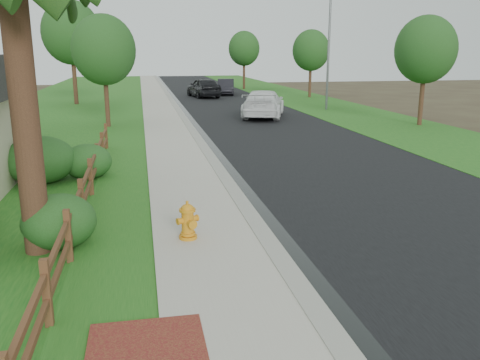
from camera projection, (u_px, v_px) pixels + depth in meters
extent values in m
plane|color=#382B1E|center=(291.00, 318.00, 7.83)|extent=(120.00, 120.00, 0.00)
cube|color=black|center=(223.00, 101.00, 41.98)|extent=(8.00, 90.00, 0.02)
cube|color=gray|center=(172.00, 101.00, 41.19)|extent=(0.40, 90.00, 0.12)
cube|color=black|center=(177.00, 102.00, 41.26)|extent=(0.50, 90.00, 0.00)
cube|color=#ADA597|center=(156.00, 102.00, 40.95)|extent=(2.20, 90.00, 0.10)
cube|color=#185418|center=(132.00, 102.00, 40.60)|extent=(1.60, 90.00, 0.06)
cube|color=#185418|center=(64.00, 104.00, 39.64)|extent=(9.00, 90.00, 0.04)
cube|color=#185418|center=(303.00, 99.00, 43.25)|extent=(6.00, 90.00, 0.04)
cube|color=#53381B|center=(47.00, 294.00, 7.40)|extent=(0.12, 0.12, 1.10)
cube|color=#53381B|center=(68.00, 237.00, 9.69)|extent=(0.12, 0.12, 1.10)
cube|color=#53381B|center=(82.00, 202.00, 11.97)|extent=(0.12, 0.12, 1.10)
cube|color=#53381B|center=(91.00, 178.00, 14.25)|extent=(0.12, 0.12, 1.10)
cube|color=#53381B|center=(97.00, 160.00, 16.54)|extent=(0.12, 0.12, 1.10)
cube|color=#53381B|center=(102.00, 147.00, 18.82)|extent=(0.12, 0.12, 1.10)
cube|color=#53381B|center=(106.00, 137.00, 21.10)|extent=(0.12, 0.12, 1.10)
cube|color=#53381B|center=(31.00, 346.00, 6.29)|extent=(0.08, 2.35, 0.10)
cube|color=#53381B|center=(28.00, 317.00, 6.19)|extent=(0.08, 2.35, 0.10)
cube|color=#53381B|center=(60.00, 267.00, 8.57)|extent=(0.08, 2.35, 0.10)
cube|color=#53381B|center=(57.00, 245.00, 8.47)|extent=(0.08, 2.35, 0.10)
cube|color=#53381B|center=(76.00, 222.00, 10.85)|extent=(0.08, 2.35, 0.10)
cube|color=#53381B|center=(75.00, 204.00, 10.76)|extent=(0.08, 2.35, 0.10)
cube|color=#53381B|center=(87.00, 192.00, 13.14)|extent=(0.08, 2.35, 0.10)
cube|color=#53381B|center=(86.00, 177.00, 13.04)|extent=(0.08, 2.35, 0.10)
cube|color=#53381B|center=(95.00, 171.00, 15.42)|extent=(0.08, 2.35, 0.10)
cube|color=#53381B|center=(94.00, 159.00, 15.32)|extent=(0.08, 2.35, 0.10)
cube|color=#53381B|center=(100.00, 156.00, 17.70)|extent=(0.08, 2.35, 0.10)
cube|color=#53381B|center=(99.00, 145.00, 17.61)|extent=(0.08, 2.35, 0.10)
cube|color=#53381B|center=(105.00, 144.00, 19.99)|extent=(0.08, 2.35, 0.10)
cube|color=#53381B|center=(104.00, 134.00, 19.89)|extent=(0.08, 2.35, 0.10)
cylinder|color=#3B2418|center=(25.00, 118.00, 9.68)|extent=(0.52, 0.52, 5.50)
cylinder|color=#C57617|center=(188.00, 237.00, 10.88)|extent=(0.39, 0.39, 0.07)
cylinder|color=#C57617|center=(188.00, 223.00, 10.80)|extent=(0.26, 0.26, 0.59)
cylinder|color=#C57617|center=(188.00, 233.00, 10.86)|extent=(0.32, 0.32, 0.06)
cylinder|color=#C57617|center=(187.00, 210.00, 10.73)|extent=(0.35, 0.35, 0.06)
ellipsoid|color=#C57617|center=(187.00, 209.00, 10.72)|extent=(0.28, 0.28, 0.21)
cylinder|color=#C57617|center=(187.00, 203.00, 10.69)|extent=(0.06, 0.06, 0.08)
cylinder|color=#C57617|center=(191.00, 224.00, 10.65)|extent=(0.21, 0.19, 0.17)
cylinder|color=#C57617|center=(179.00, 221.00, 10.68)|extent=(0.19, 0.18, 0.14)
cylinder|color=#C57617|center=(196.00, 218.00, 10.88)|extent=(0.19, 0.18, 0.14)
imported|color=white|center=(263.00, 104.00, 31.44)|extent=(4.04, 6.17, 1.66)
imported|color=black|center=(204.00, 87.00, 45.25)|extent=(2.89, 5.36, 1.73)
imported|color=black|center=(226.00, 87.00, 48.06)|extent=(2.29, 4.58, 1.44)
cylinder|color=slate|center=(329.00, 52.00, 34.63)|extent=(0.16, 0.16, 7.92)
ellipsoid|color=#776344|center=(63.00, 227.00, 10.94)|extent=(1.15, 1.00, 0.64)
ellipsoid|color=#214619|center=(59.00, 221.00, 10.52)|extent=(1.97, 1.97, 1.14)
ellipsoid|color=#214619|center=(87.00, 161.00, 16.29)|extent=(1.85, 1.85, 1.12)
ellipsoid|color=#214619|center=(40.00, 160.00, 15.66)|extent=(2.52, 2.52, 1.47)
cylinder|color=#3B2418|center=(106.00, 94.00, 27.11)|extent=(0.24, 0.24, 3.57)
ellipsoid|color=#214619|center=(104.00, 50.00, 26.54)|extent=(3.33, 3.33, 3.67)
cylinder|color=#3B2418|center=(422.00, 93.00, 27.71)|extent=(0.25, 0.25, 3.58)
ellipsoid|color=#214619|center=(426.00, 49.00, 27.14)|extent=(3.27, 3.27, 3.60)
cylinder|color=#3B2418|center=(74.00, 74.00, 38.71)|extent=(0.32, 0.32, 4.70)
ellipsoid|color=#214619|center=(71.00, 32.00, 37.97)|extent=(4.34, 4.34, 4.78)
cylinder|color=#3B2418|center=(310.00, 77.00, 44.83)|extent=(0.25, 0.25, 3.58)
ellipsoid|color=#214619|center=(311.00, 50.00, 44.26)|extent=(3.24, 3.24, 3.56)
cylinder|color=#3B2418|center=(244.00, 72.00, 54.78)|extent=(0.26, 0.26, 3.77)
ellipsoid|color=#214619|center=(244.00, 48.00, 54.19)|extent=(3.33, 3.33, 3.66)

